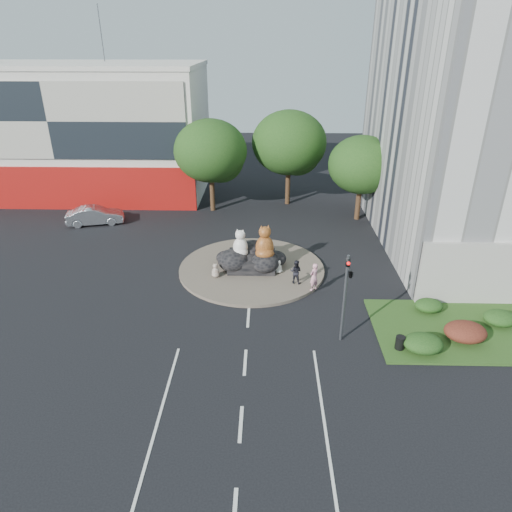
{
  "coord_description": "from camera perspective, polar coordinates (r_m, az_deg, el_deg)",
  "views": [
    {
      "loc": [
        0.97,
        -18.08,
        14.6
      ],
      "look_at": [
        0.35,
        8.04,
        2.0
      ],
      "focal_mm": 32.0,
      "sensor_mm": 36.0,
      "label": 1
    }
  ],
  "objects": [
    {
      "name": "tree_left",
      "position": [
        41.5,
        -5.59,
        12.61
      ],
      "size": [
        6.46,
        6.46,
        8.27
      ],
      "color": "#382314",
      "rests_on": "ground"
    },
    {
      "name": "pedestrian_dark",
      "position": [
        29.35,
        4.99,
        -1.96
      ],
      "size": [
        0.93,
        0.82,
        1.6
      ],
      "primitive_type": "imported",
      "rotation": [
        0.0,
        0.0,
        2.81
      ],
      "color": "black",
      "rests_on": "roundabout_island"
    },
    {
      "name": "hedge_mid_green",
      "position": [
        28.87,
        28.19,
        -6.85
      ],
      "size": [
        1.8,
        1.44,
        0.81
      ],
      "primitive_type": "ellipsoid",
      "color": "#163B12",
      "rests_on": "grass_verge"
    },
    {
      "name": "parked_car",
      "position": [
        41.53,
        -19.47,
        4.8
      ],
      "size": [
        4.96,
        2.73,
        1.55
      ],
      "primitive_type": "imported",
      "rotation": [
        0.0,
        0.0,
        1.82
      ],
      "color": "#A6A8AE",
      "rests_on": "ground"
    },
    {
      "name": "grass_verge",
      "position": [
        27.88,
        24.71,
        -8.37
      ],
      "size": [
        10.0,
        6.0,
        0.12
      ],
      "primitive_type": "cube",
      "color": "#27501A",
      "rests_on": "ground"
    },
    {
      "name": "hedge_red",
      "position": [
        26.64,
        24.7,
        -8.61
      ],
      "size": [
        2.2,
        1.76,
        0.99
      ],
      "primitive_type": "ellipsoid",
      "color": "#451612",
      "rests_on": "grass_verge"
    },
    {
      "name": "pedestrian_pink",
      "position": [
        28.6,
        7.25,
        -2.6
      ],
      "size": [
        0.79,
        0.78,
        1.83
      ],
      "primitive_type": "imported",
      "rotation": [
        0.0,
        0.0,
        3.89
      ],
      "color": "pink",
      "rests_on": "roundabout_island"
    },
    {
      "name": "hedge_near_green",
      "position": [
        25.0,
        20.16,
        -10.22
      ],
      "size": [
        2.0,
        1.6,
        0.9
      ],
      "primitive_type": "ellipsoid",
      "color": "#163B12",
      "rests_on": "grass_verge"
    },
    {
      "name": "tree_right",
      "position": [
        40.24,
        13.17,
        10.74
      ],
      "size": [
        5.7,
        5.7,
        7.3
      ],
      "color": "#382314",
      "rests_on": "ground"
    },
    {
      "name": "street_lamp",
      "position": [
        30.35,
        24.31,
        4.07
      ],
      "size": [
        2.34,
        0.22,
        8.06
      ],
      "color": "#595B60",
      "rests_on": "ground"
    },
    {
      "name": "roundabout_island",
      "position": [
        31.61,
        -0.55,
        -1.55
      ],
      "size": [
        10.0,
        10.0,
        0.2
      ],
      "primitive_type": "cylinder",
      "color": "brown",
      "rests_on": "ground"
    },
    {
      "name": "hedge_back_green",
      "position": [
        28.52,
        20.79,
        -5.8
      ],
      "size": [
        1.6,
        1.28,
        0.72
      ],
      "primitive_type": "ellipsoid",
      "color": "#163B12",
      "rests_on": "grass_verge"
    },
    {
      "name": "cat_white",
      "position": [
        30.73,
        -1.97,
        1.69
      ],
      "size": [
        1.35,
        1.22,
        1.96
      ],
      "primitive_type": null,
      "rotation": [
        0.0,
        0.0,
        -0.19
      ],
      "color": "silver",
      "rests_on": "rock_plinth"
    },
    {
      "name": "cat_tabby",
      "position": [
        30.4,
        1.1,
        1.83
      ],
      "size": [
        1.62,
        1.47,
        2.36
      ],
      "primitive_type": null,
      "rotation": [
        0.0,
        0.0,
        0.19
      ],
      "color": "#A26121",
      "rests_on": "rock_plinth"
    },
    {
      "name": "kitten_white",
      "position": [
        30.7,
        2.82,
        -1.3
      ],
      "size": [
        0.69,
        0.65,
        0.91
      ],
      "primitive_type": null,
      "rotation": [
        0.0,
        0.0,
        0.41
      ],
      "color": "beige",
      "rests_on": "roundabout_island"
    },
    {
      "name": "traffic_light",
      "position": [
        23.25,
        11.44,
        -2.99
      ],
      "size": [
        0.44,
        1.24,
        5.0
      ],
      "color": "#595B60",
      "rests_on": "ground"
    },
    {
      "name": "litter_bin",
      "position": [
        24.85,
        17.56,
        -10.28
      ],
      "size": [
        0.59,
        0.59,
        0.71
      ],
      "primitive_type": "cylinder",
      "rotation": [
        0.0,
        0.0,
        0.26
      ],
      "color": "black",
      "rests_on": "grass_verge"
    },
    {
      "name": "tree_mid",
      "position": [
        43.15,
        4.24,
        13.59
      ],
      "size": [
        6.84,
        6.84,
        8.76
      ],
      "color": "#382314",
      "rests_on": "ground"
    },
    {
      "name": "rock_plinth",
      "position": [
        31.37,
        -0.55,
        -0.66
      ],
      "size": [
        3.2,
        2.6,
        0.9
      ],
      "primitive_type": null,
      "color": "black",
      "rests_on": "roundabout_island"
    },
    {
      "name": "kitten_calico",
      "position": [
        30.25,
        -5.09,
        -1.73
      ],
      "size": [
        0.66,
        0.6,
        0.98
      ],
      "primitive_type": null,
      "rotation": [
        0.0,
        0.0,
        -0.15
      ],
      "color": "beige",
      "rests_on": "roundabout_island"
    },
    {
      "name": "shophouse_block",
      "position": [
        50.46,
        -21.46,
        14.45
      ],
      "size": [
        25.2,
        12.3,
        17.4
      ],
      "color": "silver",
      "rests_on": "ground"
    },
    {
      "name": "ground",
      "position": [
        23.26,
        -1.36,
        -13.15
      ],
      "size": [
        120.0,
        120.0,
        0.0
      ],
      "primitive_type": "plane",
      "color": "black",
      "rests_on": "ground"
    }
  ]
}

